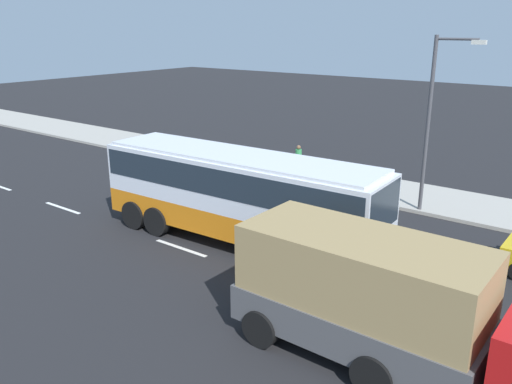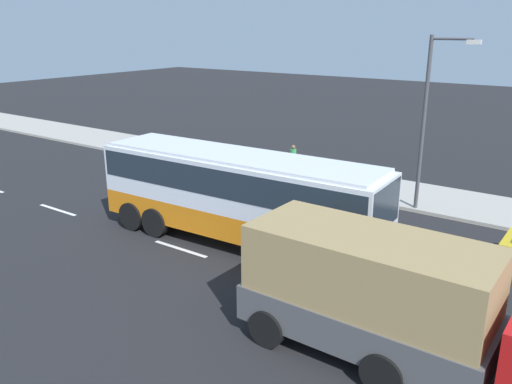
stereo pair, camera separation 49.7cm
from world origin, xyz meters
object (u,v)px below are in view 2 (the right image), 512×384
cargo_truck (405,303)px  pedestrian_near_curb (293,158)px  coach_bus (238,189)px  street_lamp (429,113)px

cargo_truck → pedestrian_near_curb: size_ratio=5.10×
coach_bus → cargo_truck: size_ratio=1.32×
cargo_truck → coach_bus: bearing=155.0°
coach_bus → pedestrian_near_curb: (-2.78, 8.33, -0.98)m
cargo_truck → street_lamp: 11.36m
cargo_truck → street_lamp: size_ratio=1.16×
street_lamp → coach_bus: bearing=-121.2°
cargo_truck → street_lamp: (-3.08, 10.62, 2.60)m
coach_bus → cargo_truck: 8.18m
cargo_truck → pedestrian_near_curb: (-10.13, 11.89, -0.53)m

